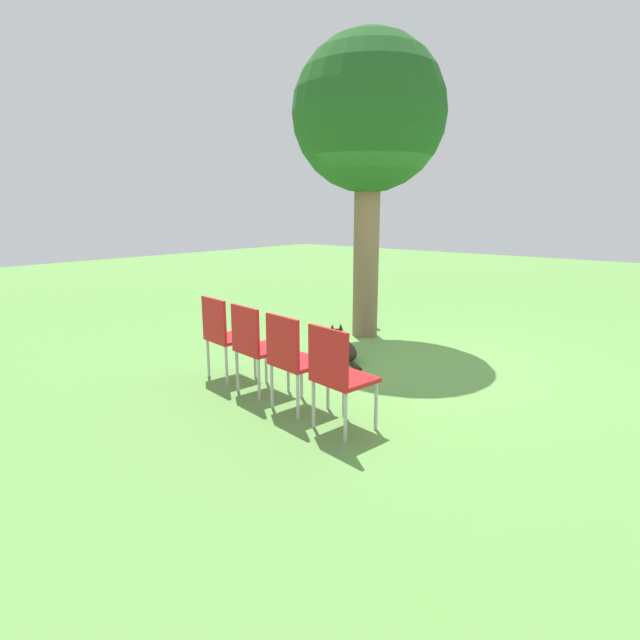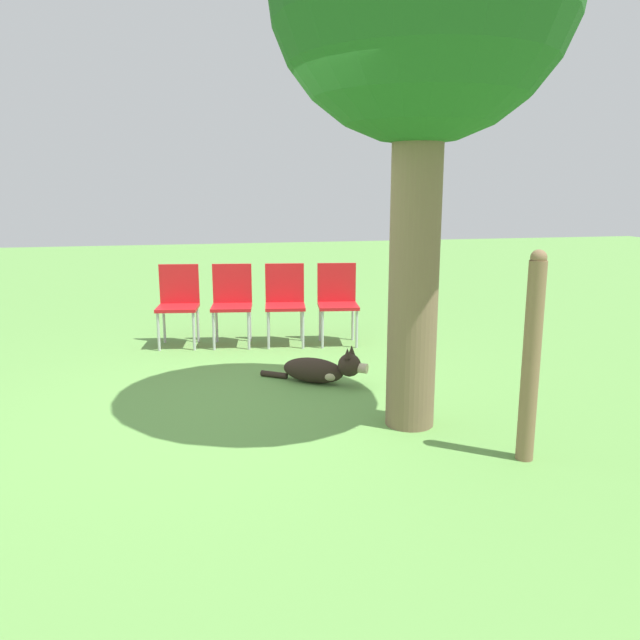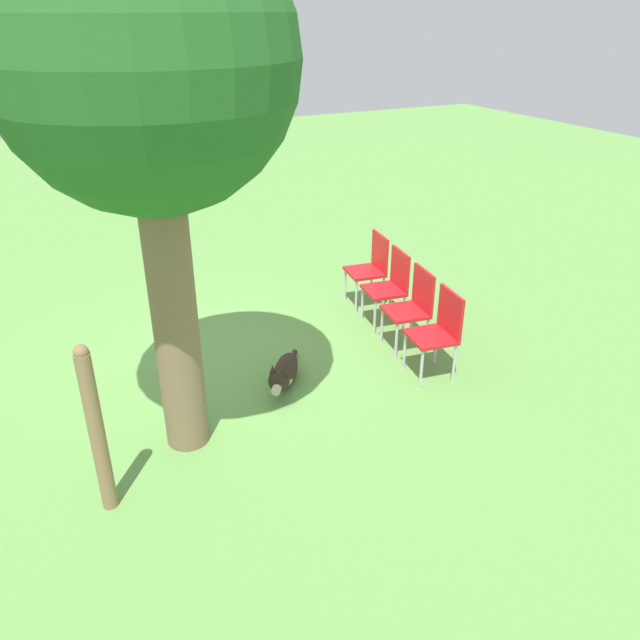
% 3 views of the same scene
% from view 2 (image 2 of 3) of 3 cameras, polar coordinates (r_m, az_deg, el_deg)
% --- Properties ---
extents(ground_plane, '(30.00, 30.00, 0.00)m').
position_cam_2_polar(ground_plane, '(5.11, -4.44, -8.01)').
color(ground_plane, '#609947').
extents(dog, '(0.66, 0.91, 0.37)m').
position_cam_2_polar(dog, '(5.66, 0.22, -4.54)').
color(dog, '#2D231C').
rests_on(dog, ground_plane).
extents(fence_post, '(0.11, 0.11, 1.38)m').
position_cam_2_polar(fence_post, '(4.19, 18.76, -3.22)').
color(fence_post, '#846647').
rests_on(fence_post, ground_plane).
extents(red_chair_0, '(0.48, 0.49, 0.90)m').
position_cam_2_polar(red_chair_0, '(7.14, -12.81, 1.85)').
color(red_chair_0, red).
rests_on(red_chair_0, ground_plane).
extents(red_chair_1, '(0.48, 0.49, 0.90)m').
position_cam_2_polar(red_chair_1, '(7.07, -8.05, 1.93)').
color(red_chair_1, red).
rests_on(red_chair_1, ground_plane).
extents(red_chair_2, '(0.48, 0.49, 0.90)m').
position_cam_2_polar(red_chair_2, '(7.05, -3.22, 2.00)').
color(red_chair_2, red).
rests_on(red_chair_2, ground_plane).
extents(red_chair_3, '(0.48, 0.49, 0.90)m').
position_cam_2_polar(red_chair_3, '(7.08, 1.60, 2.05)').
color(red_chair_3, red).
rests_on(red_chair_3, ground_plane).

